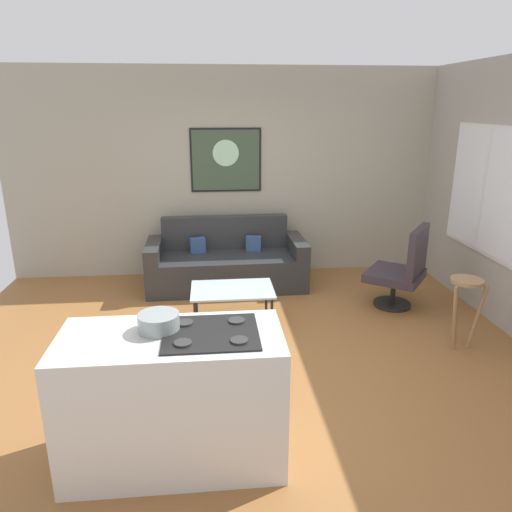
# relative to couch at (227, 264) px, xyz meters

# --- Properties ---
(ground) EXTENTS (6.40, 6.40, 0.04)m
(ground) POSITION_rel_couch_xyz_m (0.29, -1.86, -0.32)
(ground) COLOR #956032
(back_wall) EXTENTS (6.40, 0.05, 2.80)m
(back_wall) POSITION_rel_couch_xyz_m (0.29, 0.57, 1.10)
(back_wall) COLOR #A7A28F
(back_wall) RESTS_ON ground
(couch) EXTENTS (2.06, 0.88, 0.88)m
(couch) POSITION_rel_couch_xyz_m (0.00, 0.00, 0.00)
(couch) COLOR #2C2E2F
(couch) RESTS_ON ground
(coffee_table) EXTENTS (0.89, 0.60, 0.42)m
(coffee_table) POSITION_rel_couch_xyz_m (0.02, -1.20, 0.08)
(coffee_table) COLOR silver
(coffee_table) RESTS_ON ground
(armchair) EXTENTS (0.86, 0.86, 0.99)m
(armchair) POSITION_rel_couch_xyz_m (2.02, -0.93, 0.17)
(armchair) COLOR black
(armchair) RESTS_ON ground
(bar_stool) EXTENTS (0.35, 0.35, 0.72)m
(bar_stool) POSITION_rel_couch_xyz_m (2.23, -1.93, 0.24)
(bar_stool) COLOR #9D764C
(bar_stool) RESTS_ON ground
(kitchen_counter) EXTENTS (1.43, 0.67, 0.94)m
(kitchen_counter) POSITION_rel_couch_xyz_m (-0.47, -3.24, 0.17)
(kitchen_counter) COLOR silver
(kitchen_counter) RESTS_ON ground
(mixing_bowl) EXTENTS (0.27, 0.27, 0.11)m
(mixing_bowl) POSITION_rel_couch_xyz_m (-0.54, -3.16, 0.68)
(mixing_bowl) COLOR gray
(mixing_bowl) RESTS_ON kitchen_counter
(wall_painting) EXTENTS (0.95, 0.03, 0.84)m
(wall_painting) POSITION_rel_couch_xyz_m (0.04, 0.53, 1.30)
(wall_painting) COLOR black
(window) EXTENTS (0.03, 1.44, 1.42)m
(window) POSITION_rel_couch_xyz_m (2.87, -0.96, 1.10)
(window) COLOR silver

